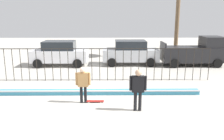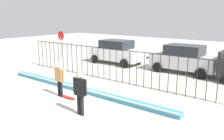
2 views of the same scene
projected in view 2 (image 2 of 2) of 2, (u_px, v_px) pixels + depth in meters
ground_plane at (67, 95)px, 11.59m from camera, size 60.00×60.00×0.00m
bowl_coping_ledge at (79, 89)px, 12.23m from camera, size 11.00×0.40×0.27m
perimeter_fence at (110, 61)px, 13.95m from camera, size 14.04×0.04×1.95m
skateboarder at (60, 77)px, 11.23m from camera, size 0.66×0.25×1.64m
skateboard at (68, 97)px, 11.16m from camera, size 0.80×0.20×0.07m
camera_operator at (80, 89)px, 9.11m from camera, size 0.70×0.26×1.74m
parked_car_white at (116, 52)px, 19.00m from camera, size 4.30×2.12×1.90m
parked_car_silver at (184, 59)px, 15.97m from camera, size 4.30×2.12×1.90m
stop_sign at (61, 41)px, 20.51m from camera, size 0.76×0.07×2.50m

